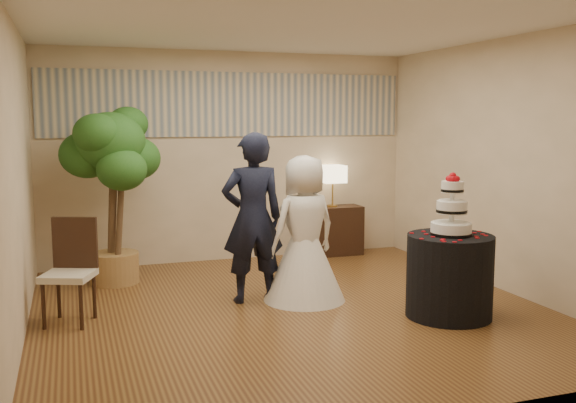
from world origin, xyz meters
name	(u,v)px	position (x,y,z in m)	size (l,w,h in m)	color
floor	(291,310)	(0.00, 0.00, 0.00)	(5.00, 5.00, 0.00)	brown
ceiling	(292,25)	(0.00, 0.00, 2.80)	(5.00, 5.00, 0.00)	white
wall_back	(231,157)	(0.00, 2.50, 1.40)	(5.00, 0.06, 2.80)	beige
wall_front	(425,204)	(0.00, -2.50, 1.40)	(5.00, 0.06, 2.80)	beige
wall_left	(16,180)	(-2.50, 0.00, 1.40)	(0.06, 5.00, 2.80)	beige
wall_right	(505,166)	(2.50, 0.00, 1.40)	(0.06, 5.00, 2.80)	beige
mural_border	(230,104)	(0.00, 2.48, 2.10)	(4.90, 0.02, 0.85)	#A9A69A
groom	(253,218)	(-0.28, 0.42, 0.89)	(0.65, 0.43, 1.78)	black
bride	(305,228)	(0.25, 0.29, 0.77)	(0.87, 0.87, 1.54)	white
cake_table	(449,276)	(1.38, -0.70, 0.40)	(0.83, 0.83, 0.81)	black
wedding_cake	(452,204)	(1.38, -0.70, 1.11)	(0.40, 0.40, 0.61)	white
console	(332,231)	(1.41, 2.30, 0.34)	(0.82, 0.37, 0.69)	black
table_lamp	(333,186)	(1.41, 2.30, 0.98)	(0.31, 0.31, 0.58)	beige
ficus_tree	(112,194)	(-1.61, 1.67, 1.05)	(1.00, 1.00, 2.10)	#275A1D
side_chair	(68,272)	(-2.12, 0.26, 0.49)	(0.45, 0.47, 0.99)	black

